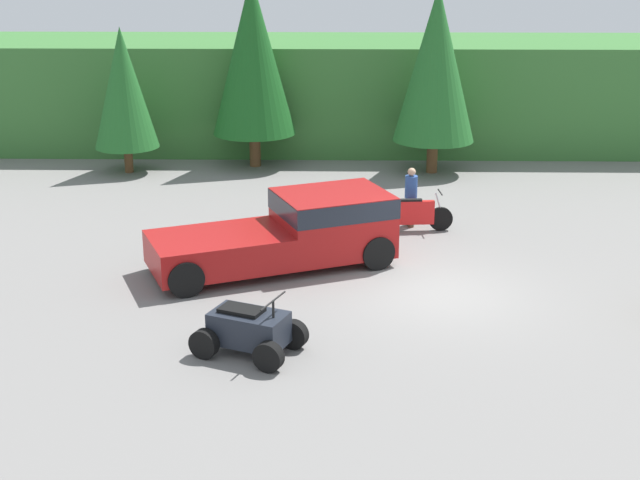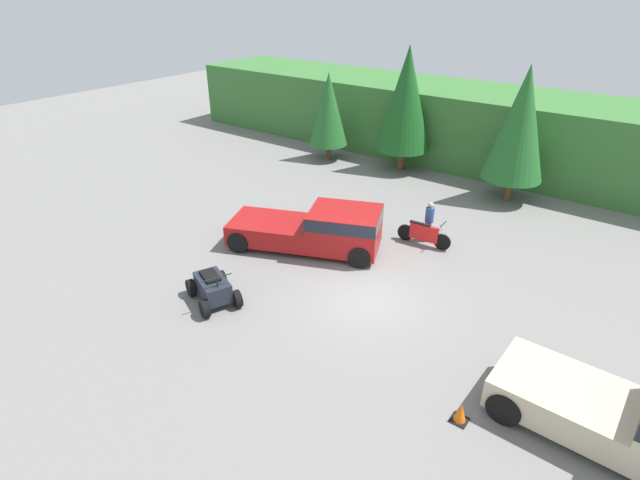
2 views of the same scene
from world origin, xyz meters
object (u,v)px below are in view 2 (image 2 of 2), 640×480
at_px(pickup_truck_red, 320,228).
at_px(rider_person, 429,220).
at_px(traffic_cone, 460,413).
at_px(quad_atv, 213,288).
at_px(dirt_bike, 424,234).

distance_m(pickup_truck_red, rider_person, 4.52).
xyz_separation_m(rider_person, traffic_cone, (4.89, -8.24, -0.68)).
bearing_deg(quad_atv, dirt_bike, 86.70).
xyz_separation_m(pickup_truck_red, quad_atv, (-0.71, -5.03, -0.46)).
bearing_deg(pickup_truck_red, rider_person, 23.62).
xyz_separation_m(dirt_bike, traffic_cone, (4.85, -7.79, -0.22)).
bearing_deg(quad_atv, pickup_truck_red, 104.90).
bearing_deg(rider_person, dirt_bike, -96.55).
distance_m(quad_atv, traffic_cone, 8.72).
height_order(pickup_truck_red, dirt_bike, pickup_truck_red).
xyz_separation_m(pickup_truck_red, traffic_cone, (8.01, -4.97, -0.70)).
bearing_deg(dirt_bike, pickup_truck_red, -142.67).
distance_m(pickup_truck_red, dirt_bike, 4.27).
xyz_separation_m(pickup_truck_red, dirt_bike, (3.16, 2.83, -0.48)).
relative_size(dirt_bike, rider_person, 1.32).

